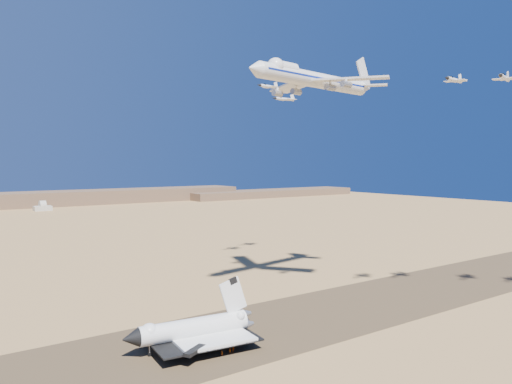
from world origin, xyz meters
TOP-DOWN VIEW (x-y plane):
  - ground at (0.00, 0.00)m, footprint 1200.00×1200.00m
  - runway at (0.00, 0.00)m, footprint 600.00×50.00m
  - ridgeline at (65.32, 527.31)m, footprint 960.00×90.00m
  - shuttle at (-22.29, -2.41)m, footprint 41.38×28.24m
  - carrier_747 at (46.23, 20.96)m, footprint 79.97×60.88m
  - crew_a at (-18.34, -12.76)m, footprint 0.45×0.62m
  - crew_b at (-15.52, -12.67)m, footprint 0.87×0.87m
  - crew_c at (-14.28, -12.54)m, footprint 1.03×1.25m
  - chase_jet_a at (73.81, -25.69)m, footprint 14.28×8.00m
  - chase_jet_b at (90.39, -35.56)m, footprint 15.70×9.15m
  - chase_jet_e at (62.06, 71.75)m, footprint 15.02×8.36m
  - chase_jet_f at (81.02, 82.35)m, footprint 15.93×8.40m

SIDE VIEW (x-z plane):
  - ground at x=0.00m, z-range 0.00..0.00m
  - runway at x=0.00m, z-range 0.00..0.06m
  - crew_a at x=-18.34m, z-range 0.06..1.62m
  - crew_b at x=-15.52m, z-range 0.06..1.66m
  - crew_c at x=-14.28m, z-range 0.06..1.95m
  - shuttle at x=-22.29m, z-range -4.70..15.62m
  - ridgeline at x=65.32m, z-range -1.37..16.63m
  - chase_jet_a at x=73.81m, z-range 84.60..88.18m
  - chase_jet_b at x=90.39m, z-range 85.48..89.48m
  - carrier_747 at x=46.23m, z-range 80.21..100.05m
  - chase_jet_f at x=81.02m, z-range 88.93..92.90m
  - chase_jet_e at x=62.06m, z-range 92.96..96.72m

